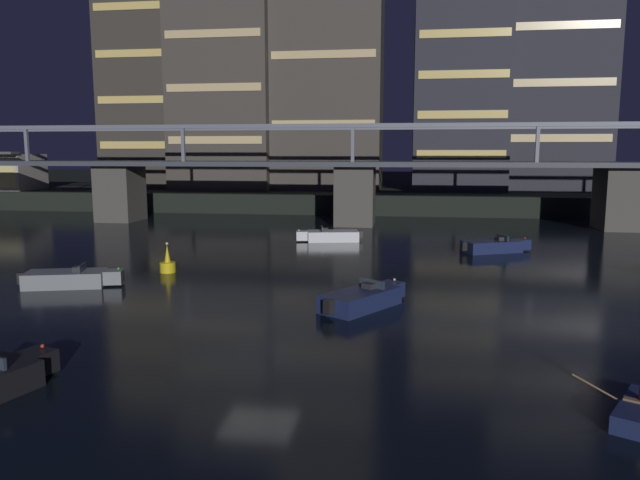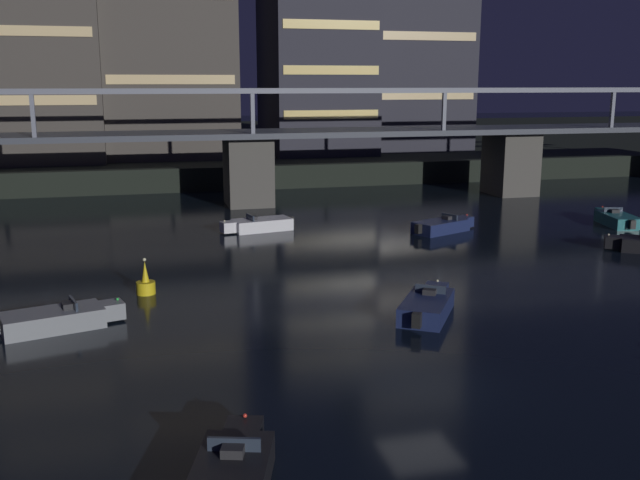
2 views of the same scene
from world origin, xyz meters
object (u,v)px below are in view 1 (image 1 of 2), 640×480
(channel_buoy, at_px, (168,264))
(speedboat_far_center, at_px, (330,236))
(tower_central, at_px, (328,25))
(tower_east_low, at_px, (550,60))
(tower_west_tall, at_px, (230,67))
(speedboat_near_left, at_px, (494,246))
(river_bridge, at_px, (355,181))
(speedboat_near_right, at_px, (70,279))
(tower_west_low, at_px, (155,79))
(speedboat_mid_right, at_px, (363,298))
(tower_east_tall, at_px, (458,98))

(channel_buoy, bearing_deg, speedboat_far_center, 60.29)
(tower_central, distance_m, tower_east_low, 27.61)
(tower_west_tall, xyz_separation_m, tower_east_low, (39.71, 3.37, 0.50))
(tower_west_tall, distance_m, speedboat_far_center, 38.51)
(speedboat_far_center, bearing_deg, tower_east_low, 55.66)
(speedboat_near_left, relative_size, channel_buoy, 2.85)
(river_bridge, xyz_separation_m, speedboat_far_center, (-0.98, -10.87, -3.74))
(tower_west_tall, distance_m, tower_central, 13.51)
(river_bridge, distance_m, speedboat_near_right, 31.35)
(river_bridge, height_order, tower_west_low, tower_west_low)
(tower_east_low, relative_size, speedboat_far_center, 6.12)
(tower_west_tall, distance_m, speedboat_mid_right, 56.73)
(tower_east_low, relative_size, speedboat_near_right, 6.17)
(river_bridge, bearing_deg, tower_east_low, 45.94)
(river_bridge, height_order, speedboat_mid_right, river_bridge)
(speedboat_mid_right, distance_m, channel_buoy, 13.32)
(tower_west_low, bearing_deg, tower_central, -0.00)
(tower_central, bearing_deg, tower_west_low, 180.00)
(tower_east_tall, xyz_separation_m, speedboat_near_right, (-23.08, -49.37, -13.02))
(tower_east_low, xyz_separation_m, speedboat_near_right, (-34.14, -51.25, -17.60))
(tower_west_low, xyz_separation_m, speedboat_near_left, (38.55, -33.05, -15.75))
(speedboat_near_right, distance_m, speedboat_mid_right, 15.45)
(speedboat_near_left, xyz_separation_m, speedboat_mid_right, (-7.89, -16.36, 0.00))
(tower_west_tall, relative_size, tower_east_tall, 1.36)
(speedboat_near_right, bearing_deg, speedboat_mid_right, -7.51)
(speedboat_far_center, bearing_deg, speedboat_near_left, -15.94)
(tower_east_tall, bearing_deg, speedboat_far_center, -110.50)
(tower_west_tall, relative_size, channel_buoy, 17.58)
(tower_west_low, xyz_separation_m, tower_central, (22.47, -0.00, 5.99))
(river_bridge, xyz_separation_m, tower_east_tall, (10.85, 20.75, 9.28))
(tower_central, xyz_separation_m, tower_east_low, (27.02, 3.87, -4.13))
(tower_east_tall, height_order, speedboat_near_left, tower_east_tall)
(tower_east_low, xyz_separation_m, channel_buoy, (-30.60, -47.02, -17.54))
(river_bridge, height_order, speedboat_near_left, river_bridge)
(tower_west_low, relative_size, tower_east_tall, 1.24)
(tower_west_tall, height_order, tower_east_low, tower_east_low)
(speedboat_near_left, bearing_deg, channel_buoy, -152.79)
(tower_central, xyz_separation_m, speedboat_near_right, (-7.12, -47.38, -21.74))
(tower_east_tall, relative_size, tower_east_low, 0.71)
(speedboat_far_center, bearing_deg, channel_buoy, -119.71)
(tower_east_low, height_order, speedboat_mid_right, tower_east_low)
(tower_west_tall, xyz_separation_m, tower_east_tall, (28.65, 1.49, -4.08))
(speedboat_near_left, bearing_deg, speedboat_far_center, 164.06)
(river_bridge, relative_size, channel_buoy, 57.23)
(tower_central, bearing_deg, speedboat_near_right, -98.55)
(tower_west_low, distance_m, tower_east_tall, 38.58)
(speedboat_mid_right, bearing_deg, tower_east_low, 70.53)
(speedboat_far_center, bearing_deg, tower_west_low, 131.92)
(tower_central, xyz_separation_m, speedboat_far_center, (4.14, -29.64, -21.74))
(river_bridge, bearing_deg, speedboat_near_left, -52.47)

